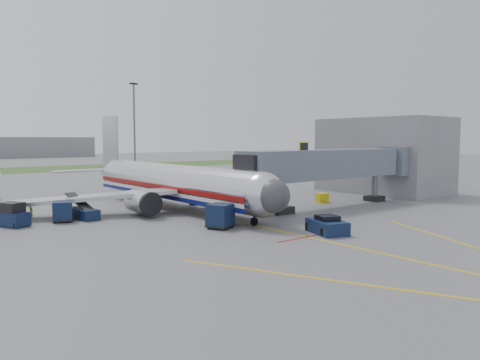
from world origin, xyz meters
TOP-DOWN VIEW (x-y plane):
  - ground at (0.00, 0.00)m, footprint 400.00×400.00m
  - grass_strip at (0.00, 90.00)m, footprint 300.00×25.00m
  - apron_markings at (0.00, -7.40)m, footprint 21.52×50.00m
  - airliner at (0.00, 15.25)m, footprint 32.10×35.67m
  - jet_bridge at (12.86, 5.00)m, footprint 25.30×4.00m
  - terminal at (30.00, 10.00)m, footprint 10.00×16.00m
  - light_mast_right at (25.00, 75.00)m, footprint 2.00×0.44m
  - pushback_tug at (2.17, -4.06)m, footprint 3.07×3.86m
  - baggage_tug at (-15.94, 14.26)m, footprint 2.54×3.21m
  - baggage_cart_a at (-3.00, 2.74)m, footprint 2.42×2.42m
  - baggage_cart_b at (-3.57, 15.03)m, footprint 1.99×1.99m
  - baggage_cart_c at (-11.97, 13.73)m, footprint 2.11×2.11m
  - belt_loader at (-10.00, 14.22)m, footprint 1.87×4.61m
  - ground_power_cart at (15.30, 8.00)m, footprint 1.41×1.02m
  - ramp_worker at (-13.93, 16.15)m, footprint 0.61×0.65m

SIDE VIEW (x-z plane):
  - ground at x=0.00m, z-range 0.00..0.00m
  - apron_markings at x=0.00m, z-range 0.00..0.01m
  - grass_strip at x=0.00m, z-range 0.00..0.01m
  - ground_power_cart at x=15.30m, z-range -0.01..1.05m
  - belt_loader at x=-10.00m, z-range -0.55..1.65m
  - pushback_tug at x=2.17m, z-range -0.11..1.29m
  - ramp_worker at x=-13.93m, z-range 0.00..1.50m
  - baggage_cart_b at x=-3.57m, z-range 0.02..1.74m
  - baggage_tug at x=-15.94m, z-range -0.12..1.88m
  - baggage_cart_c at x=-11.97m, z-range 0.02..1.79m
  - baggage_cart_a at x=-3.00m, z-range 0.02..2.00m
  - airliner at x=0.00m, z-range -2.48..7.77m
  - jet_bridge at x=12.86m, z-range 1.02..7.92m
  - terminal at x=30.00m, z-range 0.00..10.00m
  - light_mast_right at x=25.00m, z-range 0.58..20.98m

